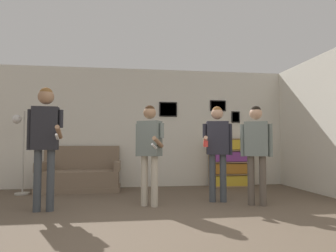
{
  "coord_description": "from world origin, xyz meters",
  "views": [
    {
      "loc": [
        -0.5,
        -3.16,
        0.98
      ],
      "look_at": [
        0.18,
        1.84,
        1.28
      ],
      "focal_mm": 32.0,
      "sensor_mm": 36.0,
      "label": 1
    }
  ],
  "objects": [
    {
      "name": "person_player_foreground_left",
      "position": [
        -1.7,
        1.41,
        1.13
      ],
      "size": [
        0.51,
        0.47,
        1.81
      ],
      "color": "#3D4247",
      "rests_on": "ground_plane"
    },
    {
      "name": "couch",
      "position": [
        -1.47,
        3.3,
        0.3
      ],
      "size": [
        1.64,
        0.8,
        0.93
      ],
      "color": "#7A6651",
      "rests_on": "ground_plane"
    },
    {
      "name": "ground_plane",
      "position": [
        0.0,
        0.0,
        0.0
      ],
      "size": [
        20.0,
        20.0,
        0.0
      ],
      "primitive_type": "plane",
      "color": "brown"
    },
    {
      "name": "wall_back",
      "position": [
        0.01,
        3.72,
        1.35
      ],
      "size": [
        8.77,
        0.08,
        2.7
      ],
      "color": "silver",
      "rests_on": "ground_plane"
    },
    {
      "name": "bookshelf",
      "position": [
        1.86,
        3.5,
        0.54
      ],
      "size": [
        0.97,
        0.3,
        1.09
      ],
      "color": "#A87F51",
      "rests_on": "ground_plane"
    },
    {
      "name": "person_spectator_near_bookshelf",
      "position": [
        1.55,
        1.4,
        0.96
      ],
      "size": [
        0.46,
        0.34,
        1.58
      ],
      "color": "brown",
      "rests_on": "ground_plane"
    },
    {
      "name": "person_watcher_holding_cup",
      "position": [
        1.02,
        1.76,
        0.98
      ],
      "size": [
        0.54,
        0.39,
        1.61
      ],
      "color": "#3D4247",
      "rests_on": "ground_plane"
    },
    {
      "name": "floor_lamp",
      "position": [
        -2.5,
        2.99,
        1.2
      ],
      "size": [
        0.46,
        0.28,
        1.64
      ],
      "color": "#ADA89E",
      "rests_on": "ground_plane"
    },
    {
      "name": "wall_right",
      "position": [
        3.22,
        1.84,
        1.35
      ],
      "size": [
        0.06,
        6.09,
        2.7
      ],
      "color": "silver",
      "rests_on": "ground_plane"
    },
    {
      "name": "person_player_foreground_center",
      "position": [
        -0.15,
        1.57,
        0.97
      ],
      "size": [
        0.43,
        0.58,
        1.59
      ],
      "color": "#B7AD99",
      "rests_on": "ground_plane"
    }
  ]
}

